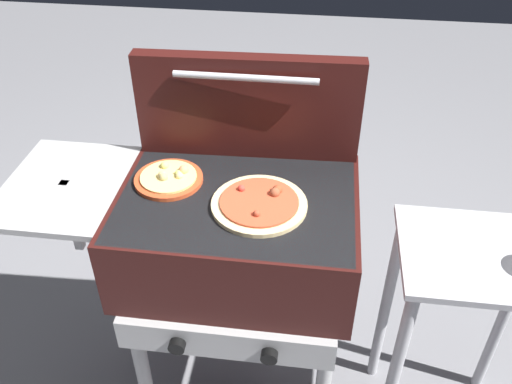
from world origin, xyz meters
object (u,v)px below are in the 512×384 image
(pizza_cheese, at_px, (169,178))
(grill, at_px, (233,238))
(pizza_pepperoni, at_px, (260,203))
(prep_table, at_px, (464,309))

(pizza_cheese, bearing_deg, grill, -15.31)
(pizza_pepperoni, height_order, pizza_cheese, same)
(grill, distance_m, pizza_cheese, 0.24)
(grill, height_order, prep_table, grill)
(pizza_pepperoni, bearing_deg, grill, 160.46)
(pizza_pepperoni, bearing_deg, prep_table, 3.08)
(grill, height_order, pizza_pepperoni, pizza_pepperoni)
(pizza_pepperoni, xyz_separation_m, pizza_cheese, (-0.26, 0.08, 0.00))
(pizza_pepperoni, distance_m, pizza_cheese, 0.27)
(pizza_pepperoni, bearing_deg, pizza_cheese, 163.40)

